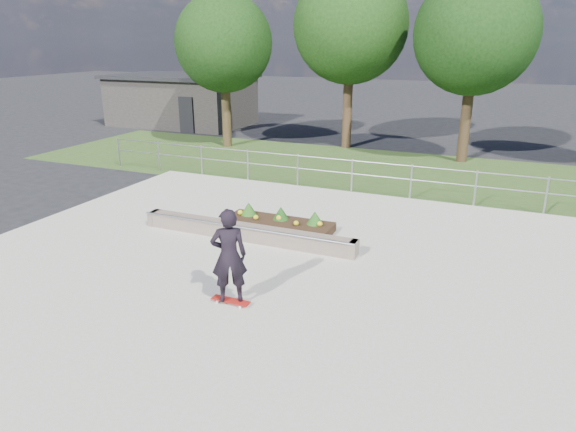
# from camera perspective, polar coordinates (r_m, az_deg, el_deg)

# --- Properties ---
(ground) EXTENTS (120.00, 120.00, 0.00)m
(ground) POSITION_cam_1_polar(r_m,az_deg,el_deg) (11.30, -3.97, -7.44)
(ground) COLOR black
(ground) RESTS_ON ground
(grass_verge) EXTENTS (30.00, 8.00, 0.02)m
(grass_verge) POSITION_cam_1_polar(r_m,az_deg,el_deg) (21.12, 9.75, 5.02)
(grass_verge) COLOR #2C441B
(grass_verge) RESTS_ON ground
(concrete_slab) EXTENTS (15.00, 15.00, 0.06)m
(concrete_slab) POSITION_cam_1_polar(r_m,az_deg,el_deg) (11.29, -3.97, -7.31)
(concrete_slab) COLOR #AAA697
(concrete_slab) RESTS_ON ground
(fence) EXTENTS (20.06, 0.06, 1.20)m
(fence) POSITION_cam_1_polar(r_m,az_deg,el_deg) (17.65, 7.13, 4.92)
(fence) COLOR #919399
(fence) RESTS_ON ground
(building) EXTENTS (8.40, 5.40, 3.00)m
(building) POSITION_cam_1_polar(r_m,az_deg,el_deg) (33.00, -11.71, 12.55)
(building) COLOR #292725
(building) RESTS_ON ground
(tree_far_left) EXTENTS (4.55, 4.55, 7.15)m
(tree_far_left) POSITION_cam_1_polar(r_m,az_deg,el_deg) (25.37, -7.16, 18.51)
(tree_far_left) COLOR #322414
(tree_far_left) RESTS_ON ground
(tree_mid_left) EXTENTS (5.25, 5.25, 8.25)m
(tree_mid_left) POSITION_cam_1_polar(r_m,az_deg,el_deg) (25.03, 6.96, 20.24)
(tree_mid_left) COLOR #342215
(tree_mid_left) RESTS_ON ground
(tree_mid_right) EXTENTS (4.90, 4.90, 7.70)m
(tree_mid_right) POSITION_cam_1_polar(r_m,az_deg,el_deg) (23.03, 20.09, 18.47)
(tree_mid_right) COLOR black
(tree_mid_right) RESTS_ON ground
(grind_ledge) EXTENTS (6.00, 0.44, 0.43)m
(grind_ledge) POSITION_cam_1_polar(r_m,az_deg,el_deg) (13.44, -4.70, -1.80)
(grind_ledge) COLOR brown
(grind_ledge) RESTS_ON concrete_slab
(planter_bed) EXTENTS (3.00, 1.20, 0.61)m
(planter_bed) POSITION_cam_1_polar(r_m,az_deg,el_deg) (14.08, -1.13, -0.84)
(planter_bed) COLOR black
(planter_bed) RESTS_ON concrete_slab
(skateboarder) EXTENTS (0.83, 0.75, 1.99)m
(skateboarder) POSITION_cam_1_polar(r_m,az_deg,el_deg) (9.95, -6.59, -4.44)
(skateboarder) COLOR white
(skateboarder) RESTS_ON concrete_slab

